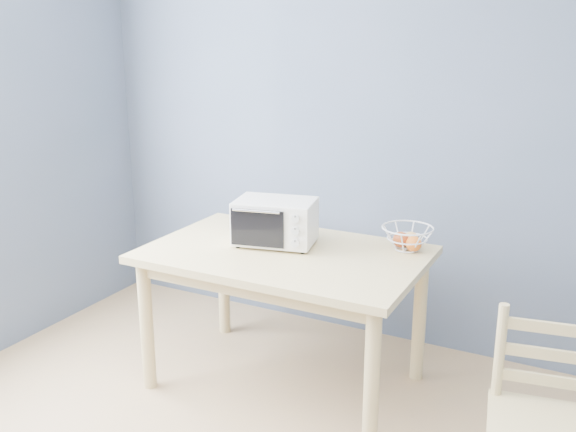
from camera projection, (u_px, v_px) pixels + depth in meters
The scene contains 5 objects.
room at pixel (145, 235), 1.73m from camera, with size 4.01×4.51×2.61m.
dining_table at pixel (285, 269), 3.30m from camera, with size 1.40×0.90×0.75m.
toaster_oven at pixel (272, 221), 3.35m from camera, with size 0.46×0.37×0.24m.
fruit_basket at pixel (408, 238), 3.28m from camera, with size 0.28×0.28×0.12m.
dining_chair at pixel (540, 425), 2.40m from camera, with size 0.44×0.44×0.82m.
Camera 1 is at (1.10, -1.29, 1.82)m, focal length 40.00 mm.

